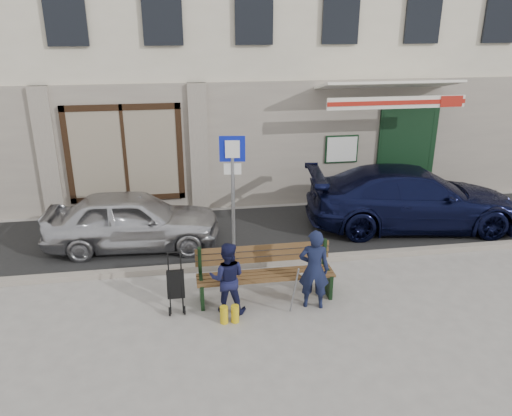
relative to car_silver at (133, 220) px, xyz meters
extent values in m
plane|color=#9E9991|center=(2.95, -2.81, -0.62)|extent=(80.00, 80.00, 0.00)
cube|color=#282828|center=(2.95, 0.29, -0.62)|extent=(60.00, 3.20, 0.01)
cube|color=#9E9384|center=(2.95, -1.31, -0.56)|extent=(60.00, 0.18, 0.12)
cube|color=beige|center=(2.95, 5.69, 4.38)|extent=(20.00, 7.00, 10.00)
cube|color=#9E9384|center=(2.95, 2.15, 0.98)|extent=(20.00, 0.12, 3.20)
cube|color=maroon|center=(-0.25, 2.21, 0.93)|extent=(2.50, 0.12, 2.00)
cube|color=black|center=(7.05, 2.07, 0.68)|extent=(1.60, 0.10, 2.60)
cube|color=black|center=(7.05, 2.54, 0.58)|extent=(1.25, 0.90, 2.40)
cube|color=white|center=(5.25, 2.04, 0.83)|extent=(0.80, 0.03, 0.65)
cube|color=white|center=(6.15, 1.81, 2.46)|extent=(3.40, 1.72, 0.42)
cube|color=white|center=(6.15, 0.96, 2.18)|extent=(3.40, 0.05, 0.28)
cube|color=#A81E14|center=(6.15, 0.93, 2.18)|extent=(3.40, 0.02, 0.10)
imported|color=#BCBCC1|center=(0.00, 0.00, 0.00)|extent=(3.75, 1.70, 1.25)
imported|color=black|center=(6.38, 0.13, 0.09)|extent=(5.12, 2.59, 1.43)
cylinder|color=gray|center=(2.03, -1.13, 0.63)|extent=(0.07, 0.07, 2.52)
cube|color=#0B19A5|center=(2.03, -1.13, 1.75)|extent=(0.48, 0.10, 0.48)
cube|color=white|center=(2.03, -1.16, 1.75)|extent=(0.27, 0.06, 0.33)
cube|color=white|center=(2.03, -1.13, 1.36)|extent=(0.33, 0.08, 0.21)
cube|color=brown|center=(2.41, -2.56, -0.17)|extent=(2.40, 0.50, 0.04)
cube|color=brown|center=(2.41, -2.28, 0.12)|extent=(2.40, 0.10, 0.36)
cube|color=black|center=(1.29, -2.56, -0.40)|extent=(0.06, 0.50, 0.45)
cube|color=black|center=(3.53, -2.56, -0.40)|extent=(0.06, 0.50, 0.45)
cube|color=white|center=(3.16, -2.66, -0.14)|extent=(0.34, 0.25, 0.11)
cylinder|color=gray|center=(2.76, -3.23, -0.12)|extent=(0.07, 0.34, 0.96)
cylinder|color=gold|center=(1.61, -3.21, -0.47)|extent=(0.13, 0.13, 0.30)
cylinder|color=gold|center=(1.79, -3.21, -0.47)|extent=(0.13, 0.13, 0.30)
imported|color=#131936|center=(3.16, -2.94, 0.08)|extent=(0.58, 0.46, 1.42)
imported|color=#15173A|center=(1.71, -2.86, 0.00)|extent=(0.69, 0.58, 1.25)
cylinder|color=black|center=(0.74, -2.85, -0.55)|extent=(0.03, 0.15, 0.15)
cylinder|color=black|center=(0.99, -2.85, -0.55)|extent=(0.03, 0.15, 0.15)
cube|color=black|center=(0.86, -2.64, -0.16)|extent=(0.29, 0.26, 0.49)
cylinder|color=black|center=(0.86, -2.52, 0.37)|extent=(0.27, 0.03, 0.02)
camera|label=1|loc=(1.02, -10.12, 4.00)|focal=35.00mm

